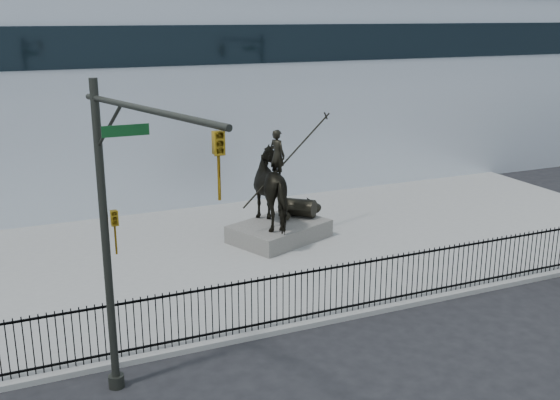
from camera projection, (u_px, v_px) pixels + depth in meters
name	position (u px, v px, depth m)	size (l,w,h in m)	color
ground	(382.00, 333.00, 17.52)	(120.00, 120.00, 0.00)	black
plaza	(278.00, 248.00, 23.67)	(30.00, 12.00, 0.15)	gray
building	(178.00, 89.00, 33.90)	(44.00, 14.00, 9.00)	silver
picket_fence	(360.00, 285.00, 18.38)	(22.10, 0.10, 1.50)	black
statue_plinth	(279.00, 231.00, 24.26)	(3.39, 2.33, 0.64)	#514E4A
equestrian_statue	(281.00, 188.00, 23.85)	(4.06, 3.35, 3.69)	black
traffic_signal_left	(123.00, 229.00, 13.26)	(1.52, 4.84, 7.00)	black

